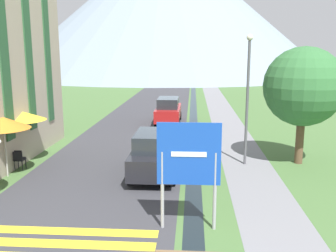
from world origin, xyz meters
name	(u,v)px	position (x,y,z in m)	size (l,w,h in m)	color
ground_plane	(176,126)	(0.00, 20.00, 0.00)	(160.00, 160.00, 0.00)	#476B38
road	(154,105)	(-2.50, 30.00, 0.00)	(6.40, 60.00, 0.01)	#38383D
footpath	(219,106)	(3.60, 30.00, 0.00)	(2.20, 60.00, 0.01)	slate
drainage_channel	(193,106)	(1.20, 30.00, 0.00)	(0.60, 60.00, 0.00)	black
crosswalk_marking	(49,250)	(-2.50, 3.48, 0.01)	(5.44, 2.54, 0.01)	yellow
mountain_distant	(166,6)	(-5.23, 83.43, 15.24)	(72.19, 72.19, 30.47)	gray
road_sign	(189,162)	(1.04, 4.95, 1.98)	(1.78, 0.11, 3.10)	#9E9EA3
parked_car_near	(155,153)	(-0.40, 9.69, 0.91)	(1.84, 4.20, 1.82)	black
parked_car_far	(168,110)	(-0.59, 21.19, 0.91)	(1.77, 4.47, 1.82)	#A31919
cafe_chair_far_right	(19,157)	(-6.34, 10.04, 0.51)	(0.40, 0.40, 0.85)	black
cafe_chair_far_left	(19,159)	(-6.23, 9.85, 0.51)	(0.40, 0.40, 0.85)	black
cafe_umbrella_middle_orange	(3,123)	(-6.37, 9.06, 2.22)	(2.09, 2.09, 2.46)	#B7B2A8
cafe_umbrella_rear_yellow	(21,116)	(-6.53, 11.01, 2.17)	(2.17, 2.17, 2.38)	#B7B2A8
streetlamp	(248,90)	(3.52, 11.43, 3.36)	(0.28, 0.28, 5.73)	#515156
tree_by_path	(303,87)	(5.98, 11.74, 3.48)	(3.50, 3.50, 5.24)	brown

